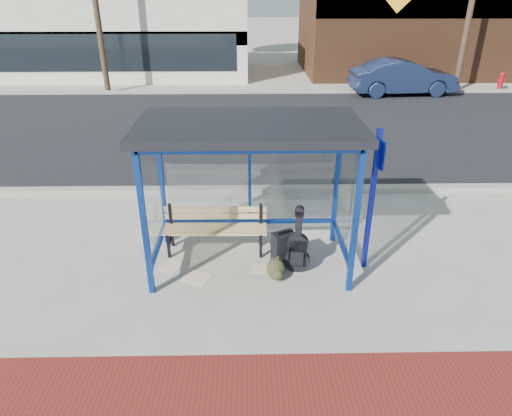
{
  "coord_description": "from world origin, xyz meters",
  "views": [
    {
      "loc": [
        -0.03,
        -6.44,
        4.23
      ],
      "look_at": [
        0.1,
        0.2,
        0.94
      ],
      "focal_mm": 32.0,
      "sensor_mm": 36.0,
      "label": 1
    }
  ],
  "objects_px": {
    "guitar_bag": "(298,249)",
    "backpack": "(276,270)",
    "bench": "(215,226)",
    "suitcase": "(284,249)",
    "fire_hydrant": "(501,80)",
    "parked_car": "(403,77)"
  },
  "relations": [
    {
      "from": "suitcase",
      "to": "fire_hydrant",
      "type": "xyz_separation_m",
      "value": [
        10.39,
        13.46,
        0.14
      ]
    },
    {
      "from": "guitar_bag",
      "to": "backpack",
      "type": "distance_m",
      "value": 0.48
    },
    {
      "from": "bench",
      "to": "backpack",
      "type": "relative_size",
      "value": 4.95
    },
    {
      "from": "suitcase",
      "to": "parked_car",
      "type": "xyz_separation_m",
      "value": [
        5.88,
        12.78,
        0.41
      ]
    },
    {
      "from": "backpack",
      "to": "fire_hydrant",
      "type": "distance_m",
      "value": 17.43
    },
    {
      "from": "guitar_bag",
      "to": "suitcase",
      "type": "bearing_deg",
      "value": 147.47
    },
    {
      "from": "fire_hydrant",
      "to": "parked_car",
      "type": "bearing_deg",
      "value": -171.5
    },
    {
      "from": "backpack",
      "to": "parked_car",
      "type": "height_order",
      "value": "parked_car"
    },
    {
      "from": "bench",
      "to": "fire_hydrant",
      "type": "xyz_separation_m",
      "value": [
        11.54,
        12.97,
        -0.04
      ]
    },
    {
      "from": "parked_car",
      "to": "fire_hydrant",
      "type": "xyz_separation_m",
      "value": [
        4.51,
        0.67,
        -0.28
      ]
    },
    {
      "from": "parked_car",
      "to": "guitar_bag",
      "type": "bearing_deg",
      "value": 152.12
    },
    {
      "from": "suitcase",
      "to": "fire_hydrant",
      "type": "height_order",
      "value": "fire_hydrant"
    },
    {
      "from": "suitcase",
      "to": "parked_car",
      "type": "bearing_deg",
      "value": 41.51
    },
    {
      "from": "guitar_bag",
      "to": "suitcase",
      "type": "relative_size",
      "value": 1.72
    },
    {
      "from": "suitcase",
      "to": "fire_hydrant",
      "type": "distance_m",
      "value": 17.0
    },
    {
      "from": "bench",
      "to": "fire_hydrant",
      "type": "relative_size",
      "value": 2.22
    },
    {
      "from": "bench",
      "to": "guitar_bag",
      "type": "distance_m",
      "value": 1.52
    },
    {
      "from": "bench",
      "to": "backpack",
      "type": "xyz_separation_m",
      "value": [
        1.0,
        -0.91,
        -0.3
      ]
    },
    {
      "from": "bench",
      "to": "guitar_bag",
      "type": "height_order",
      "value": "guitar_bag"
    },
    {
      "from": "backpack",
      "to": "bench",
      "type": "bearing_deg",
      "value": 120.62
    },
    {
      "from": "guitar_bag",
      "to": "parked_car",
      "type": "distance_m",
      "value": 14.16
    },
    {
      "from": "bench",
      "to": "suitcase",
      "type": "distance_m",
      "value": 1.26
    }
  ]
}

